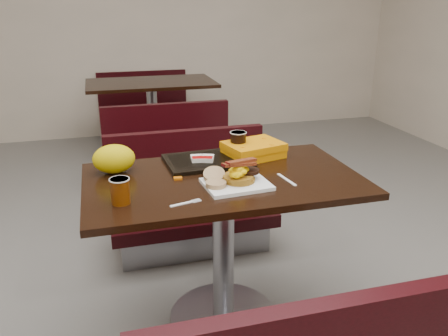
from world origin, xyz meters
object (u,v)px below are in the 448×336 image
object	(u,v)px
table_far	(153,120)
hashbrown_sleeve_right	(208,158)
coffee_cup_near	(120,191)
knife	(287,180)
platter	(236,184)
clamshell	(253,150)
paper_bag	(114,159)
tray	(208,161)
table_near	(223,252)
hashbrown_sleeve_left	(197,158)
bench_far_n	(145,106)
coffee_cup_far	(238,142)
bench_far_s	(164,141)
fork	(181,204)
pancake_stack	(239,178)
bench_near_n	(193,197)

from	to	relation	value
table_far	hashbrown_sleeve_right	xyz separation A→B (m)	(-0.03, -2.41, 0.40)
coffee_cup_near	knife	world-z (taller)	coffee_cup_near
platter	clamshell	world-z (taller)	clamshell
knife	paper_bag	world-z (taller)	paper_bag
table_far	paper_bag	distance (m)	2.49
coffee_cup_near	tray	xyz separation A→B (m)	(0.43, 0.37, -0.04)
coffee_cup_near	clamshell	size ratio (longest dim) A/B	0.37
table_near	hashbrown_sleeve_left	world-z (taller)	hashbrown_sleeve_left
coffee_cup_near	tray	size ratio (longest dim) A/B	0.25
bench_far_n	coffee_cup_near	xyz separation A→B (m)	(-0.45, -3.46, 0.44)
table_near	clamshell	size ratio (longest dim) A/B	4.43
coffee_cup_far	clamshell	size ratio (longest dim) A/B	0.39
platter	bench_far_s	bearing A→B (deg)	86.15
platter	hashbrown_sleeve_right	world-z (taller)	hashbrown_sleeve_right
hashbrown_sleeve_left	coffee_cup_far	world-z (taller)	coffee_cup_far
hashbrown_sleeve_right	fork	bearing A→B (deg)	-96.26
clamshell	paper_bag	distance (m)	0.68
table_far	pancake_stack	xyz separation A→B (m)	(0.04, -2.70, 0.40)
paper_bag	fork	bearing A→B (deg)	-61.84
table_far	fork	distance (m)	2.87
coffee_cup_near	clamshell	world-z (taller)	coffee_cup_near
bench_far_s	bench_far_n	xyz separation A→B (m)	(0.00, 1.40, 0.00)
fork	paper_bag	world-z (taller)	paper_bag
coffee_cup_far	clamshell	xyz separation A→B (m)	(0.07, -0.03, -0.03)
hashbrown_sleeve_right	paper_bag	bearing A→B (deg)	-160.50
bench_near_n	pancake_stack	world-z (taller)	pancake_stack
tray	paper_bag	size ratio (longest dim) A/B	2.11
table_far	pancake_stack	bearing A→B (deg)	-89.10
knife	hashbrown_sleeve_right	distance (m)	0.40
hashbrown_sleeve_left	clamshell	world-z (taller)	clamshell
knife	tray	world-z (taller)	tray
table_far	clamshell	xyz separation A→B (m)	(0.22, -2.37, 0.41)
bench_far_n	fork	size ratio (longest dim) A/B	7.83
tray	hashbrown_sleeve_left	bearing A→B (deg)	-174.27
table_near	paper_bag	bearing A→B (deg)	157.39
hashbrown_sleeve_right	paper_bag	xyz separation A→B (m)	(-0.43, 0.00, 0.04)
bench_far_n	knife	bearing A→B (deg)	-85.70
fork	paper_bag	bearing A→B (deg)	103.48
bench_far_n	paper_bag	size ratio (longest dim) A/B	5.32
hashbrown_sleeve_right	platter	bearing A→B (deg)	-60.43
pancake_stack	hashbrown_sleeve_right	xyz separation A→B (m)	(-0.07, 0.28, -0.00)
bench_far_s	paper_bag	size ratio (longest dim) A/B	5.32
table_far	platter	size ratio (longest dim) A/B	4.52
fork	hashbrown_sleeve_right	size ratio (longest dim) A/B	1.69
pancake_stack	fork	bearing A→B (deg)	-153.61
bench_far_n	clamshell	bearing A→B (deg)	-85.93
table_far	hashbrown_sleeve_left	distance (m)	2.43
table_near	bench_far_n	xyz separation A→B (m)	(0.00, 3.30, -0.02)
tray	paper_bag	xyz separation A→B (m)	(-0.44, -0.02, 0.06)
coffee_cup_far	clamshell	world-z (taller)	coffee_cup_far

